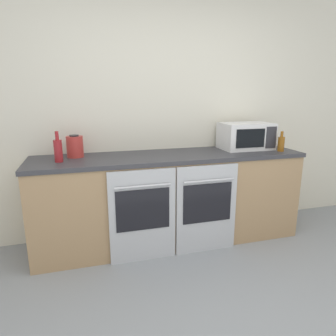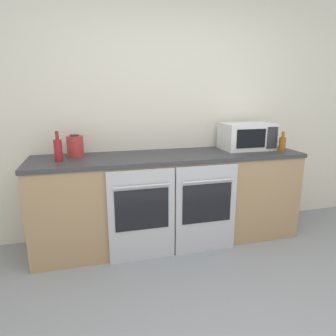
{
  "view_description": "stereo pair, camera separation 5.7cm",
  "coord_description": "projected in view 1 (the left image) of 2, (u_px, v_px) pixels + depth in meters",
  "views": [
    {
      "loc": [
        -0.82,
        -1.1,
        1.48
      ],
      "look_at": [
        -0.02,
        1.66,
        0.77
      ],
      "focal_mm": 32.0,
      "sensor_mm": 36.0,
      "label": 1
    },
    {
      "loc": [
        -0.76,
        -1.12,
        1.48
      ],
      "look_at": [
        -0.02,
        1.66,
        0.77
      ],
      "focal_mm": 32.0,
      "sensor_mm": 36.0,
      "label": 2
    }
  ],
  "objects": [
    {
      "name": "kettle",
      "position": [
        75.0,
        146.0,
        2.79
      ],
      "size": [
        0.15,
        0.15,
        0.21
      ],
      "color": "#B2332D",
      "rests_on": "counter_back"
    },
    {
      "name": "bottle_amber",
      "position": [
        281.0,
        143.0,
        3.08
      ],
      "size": [
        0.07,
        0.07,
        0.21
      ],
      "color": "#8C5114",
      "rests_on": "counter_back"
    },
    {
      "name": "counter_back",
      "position": [
        170.0,
        198.0,
        3.04
      ],
      "size": [
        2.65,
        0.64,
        0.91
      ],
      "color": "tan",
      "rests_on": "ground_plane"
    },
    {
      "name": "oven_left",
      "position": [
        143.0,
        216.0,
        2.65
      ],
      "size": [
        0.6,
        0.06,
        0.85
      ],
      "color": "#B7BABF",
      "rests_on": "ground_plane"
    },
    {
      "name": "bottle_red",
      "position": [
        58.0,
        150.0,
        2.59
      ],
      "size": [
        0.07,
        0.07,
        0.27
      ],
      "color": "maroon",
      "rests_on": "counter_back"
    },
    {
      "name": "wall_back",
      "position": [
        161.0,
        112.0,
        3.15
      ],
      "size": [
        10.0,
        0.06,
        2.6
      ],
      "color": "silver",
      "rests_on": "ground_plane"
    },
    {
      "name": "microwave",
      "position": [
        246.0,
        136.0,
        3.2
      ],
      "size": [
        0.53,
        0.35,
        0.28
      ],
      "color": "silver",
      "rests_on": "counter_back"
    },
    {
      "name": "oven_right",
      "position": [
        207.0,
        209.0,
        2.81
      ],
      "size": [
        0.6,
        0.06,
        0.85
      ],
      "color": "#B7BABF",
      "rests_on": "ground_plane"
    }
  ]
}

